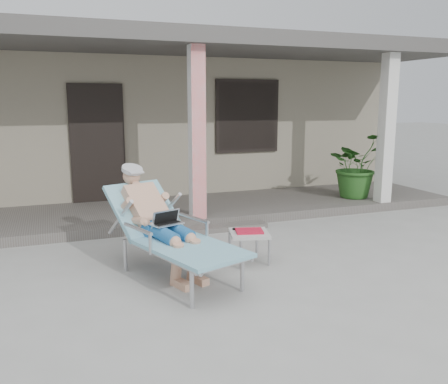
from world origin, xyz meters
name	(u,v)px	position (x,y,z in m)	size (l,w,h in m)	color
ground	(253,273)	(0.00, 0.00, 0.00)	(60.00, 60.00, 0.00)	#9E9E99
house	(143,113)	(0.00, 6.50, 1.67)	(10.40, 5.40, 3.30)	gray
porch_deck	(183,211)	(0.00, 3.00, 0.07)	(10.00, 2.00, 0.15)	#605B56
porch_overhang	(182,48)	(0.00, 2.95, 2.79)	(10.00, 2.30, 2.85)	silver
porch_step	(204,229)	(0.00, 1.85, 0.04)	(2.00, 0.30, 0.07)	#605B56
lounger	(164,206)	(-0.95, 0.35, 0.79)	(1.34, 2.04, 1.29)	#B7B7BC
side_table	(249,235)	(0.10, 0.34, 0.35)	(0.56, 0.56, 0.41)	#B4B4AF
potted_palm	(356,165)	(3.29, 2.67, 0.76)	(1.09, 0.94, 1.21)	#26591E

